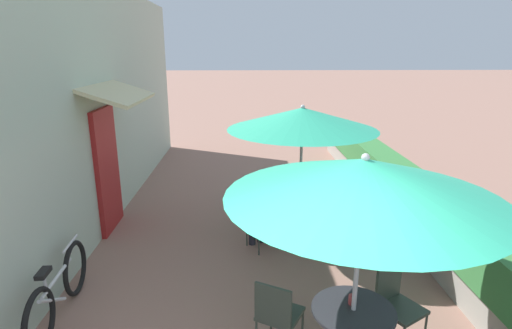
# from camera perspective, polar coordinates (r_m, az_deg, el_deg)

# --- Properties ---
(cafe_facade_wall) EXTENTS (0.98, 10.97, 4.20)m
(cafe_facade_wall) POSITION_cam_1_polar(r_m,az_deg,el_deg) (7.45, -21.35, 7.83)
(cafe_facade_wall) COLOR #B2C1AD
(cafe_facade_wall) RESTS_ON ground_plane
(planter_hedge) EXTENTS (0.60, 9.97, 1.01)m
(planter_hedge) POSITION_cam_1_polar(r_m,az_deg,el_deg) (7.94, 19.13, -3.04)
(planter_hedge) COLOR gray
(planter_hedge) RESTS_ON ground_plane
(patio_table_near) EXTENTS (0.77, 0.77, 0.74)m
(patio_table_near) POSITION_cam_1_polar(r_m,az_deg,el_deg) (4.10, 13.55, -21.79)
(patio_table_near) COLOR #28282D
(patio_table_near) RESTS_ON ground_plane
(patio_umbrella_near) EXTENTS (2.34, 2.34, 2.21)m
(patio_umbrella_near) POSITION_cam_1_polar(r_m,az_deg,el_deg) (3.41, 15.15, -1.96)
(patio_umbrella_near) COLOR #B7B7BC
(patio_umbrella_near) RESTS_ON ground_plane
(cafe_chair_near_right) EXTENTS (0.55, 0.55, 0.87)m
(cafe_chair_near_right) POSITION_cam_1_polar(r_m,az_deg,el_deg) (4.61, 19.34, -17.78)
(cafe_chair_near_right) COLOR #384238
(cafe_chair_near_right) RESTS_ON ground_plane
(cafe_chair_near_back) EXTENTS (0.54, 0.54, 0.87)m
(cafe_chair_near_back) POSITION_cam_1_polar(r_m,az_deg,el_deg) (4.22, 3.05, -20.33)
(cafe_chair_near_back) COLOR #384238
(cafe_chair_near_back) RESTS_ON ground_plane
(coffee_cup_near) EXTENTS (0.07, 0.07, 0.09)m
(coffee_cup_near) POSITION_cam_1_polar(r_m,az_deg,el_deg) (4.02, 13.57, -18.25)
(coffee_cup_near) COLOR #B73D3D
(coffee_cup_near) RESTS_ON patio_table_near
(patio_table_mid) EXTENTS (0.77, 0.77, 0.74)m
(patio_table_mid) POSITION_cam_1_polar(r_m,az_deg,el_deg) (6.63, 6.23, -6.03)
(patio_table_mid) COLOR #28282D
(patio_table_mid) RESTS_ON ground_plane
(patio_umbrella_mid) EXTENTS (2.34, 2.34, 2.21)m
(patio_umbrella_mid) POSITION_cam_1_polar(r_m,az_deg,el_deg) (6.23, 6.64, 6.53)
(patio_umbrella_mid) COLOR #B7B7BC
(patio_umbrella_mid) RESTS_ON ground_plane
(cafe_chair_mid_left) EXTENTS (0.40, 0.40, 0.87)m
(cafe_chair_mid_left) POSITION_cam_1_polar(r_m,az_deg,el_deg) (7.29, 4.84, -4.03)
(cafe_chair_mid_left) COLOR #384238
(cafe_chair_mid_left) RESTS_ON ground_plane
(cafe_chair_mid_right) EXTENTS (0.55, 0.55, 0.87)m
(cafe_chair_mid_right) POSITION_cam_1_polar(r_m,az_deg,el_deg) (6.18, 1.33, -7.78)
(cafe_chair_mid_right) COLOR #384238
(cafe_chair_mid_right) RESTS_ON ground_plane
(seated_patron_mid_right) EXTENTS (0.48, 0.51, 1.25)m
(seated_patron_mid_right) POSITION_cam_1_polar(r_m,az_deg,el_deg) (6.20, 0.77, -5.99)
(seated_patron_mid_right) COLOR #23232D
(seated_patron_mid_right) RESTS_ON ground_plane
(cafe_chair_mid_back) EXTENTS (0.55, 0.55, 0.87)m
(cafe_chair_mid_back) POSITION_cam_1_polar(r_m,az_deg,el_deg) (6.50, 12.46, -6.97)
(cafe_chair_mid_back) COLOR #384238
(cafe_chair_mid_back) RESTS_ON ground_plane
(bicycle_leaning) EXTENTS (0.15, 1.74, 0.79)m
(bicycle_leaning) POSITION_cam_1_polar(r_m,az_deg,el_deg) (5.29, -26.34, -15.88)
(bicycle_leaning) COLOR black
(bicycle_leaning) RESTS_ON ground_plane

